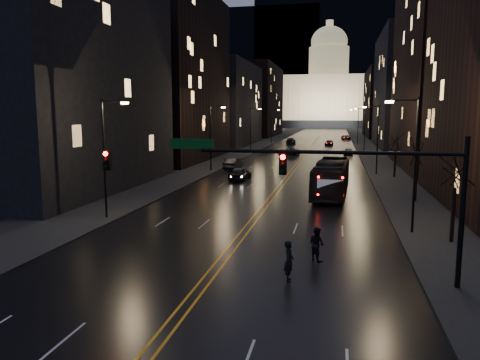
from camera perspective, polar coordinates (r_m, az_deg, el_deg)
The scene contains 37 objects.
ground at distance 24.05m, azimuth -3.39°, elevation -11.26°, with size 900.00×900.00×0.00m, color black.
road at distance 152.20m, azimuth 9.53°, elevation 5.09°, with size 20.00×320.00×0.02m, color black.
sidewalk_left at distance 153.39m, azimuth 4.27°, elevation 5.23°, with size 8.00×320.00×0.16m, color black.
sidewalk_right at distance 152.29m, azimuth 14.82°, elevation 4.96°, with size 8.00×320.00×0.16m, color black.
center_line at distance 152.20m, azimuth 9.53°, elevation 5.09°, with size 0.62×320.00×0.01m, color orange.
building_left_near at distance 51.59m, azimuth -20.18°, elevation 11.04°, with size 12.00×28.00×22.00m, color black.
building_left_mid at distance 80.75m, azimuth -7.98°, elevation 12.39°, with size 12.00×30.00×28.00m, color black.
building_left_far at distance 117.04m, azimuth -1.59°, elevation 9.18°, with size 12.00×34.00×20.00m, color black.
building_left_dist at distance 164.16m, azimuth 2.33°, elevation 9.60°, with size 12.00×40.00×24.00m, color black.
building_right_tall at distance 74.25m, azimuth 24.29°, elevation 16.02°, with size 12.00×30.00×38.00m, color black.
building_right_mid at distance 114.97m, azimuth 19.58°, elevation 10.23°, with size 12.00×34.00×26.00m, color black.
building_right_dist at distance 162.60m, azimuth 17.27°, elevation 8.90°, with size 12.00×40.00×22.00m, color black.
mountain_ridge at distance 407.32m, azimuth 17.10°, elevation 15.90°, with size 520.00×60.00×130.00m, color black.
capitol at distance 272.09m, azimuth 10.65°, elevation 10.00°, with size 90.00×50.00×58.50m.
traffic_signal at distance 22.06m, azimuth 11.47°, elevation 0.48°, with size 17.29×0.45×7.00m.
streetlamp_right_near at distance 32.37m, azimuth 20.32°, elevation 2.52°, with size 2.13×0.25×9.00m.
streetlamp_left_near at distance 36.14m, azimuth -15.99°, elevation 3.25°, with size 2.13×0.25×9.00m.
streetlamp_right_mid at distance 62.13m, azimuth 16.28°, elevation 5.19°, with size 2.13×0.25×9.00m.
streetlamp_left_mid at distance 64.18m, azimuth -3.44°, elevation 5.58°, with size 2.13×0.25×9.00m.
streetlamp_right_far at distance 92.05m, azimuth 14.85°, elevation 6.12°, with size 2.13×0.25×9.00m.
streetlamp_left_far at distance 93.44m, azimuth 1.41°, elevation 6.42°, with size 2.13×0.25×9.00m.
streetlamp_right_dist at distance 122.01m, azimuth 14.12°, elevation 6.59°, with size 2.13×0.25×9.00m.
streetlamp_left_dist at distance 123.06m, azimuth 3.94°, elevation 6.83°, with size 2.13×0.25×9.00m.
tree_right_near at distance 30.89m, azimuth 24.82°, elevation 0.98°, with size 2.40×2.40×6.65m.
tree_right_mid at distance 44.57m, azimuth 20.82°, elevation 3.20°, with size 2.40×2.40×6.65m.
tree_right_far at distance 60.39m, azimuth 18.47°, elevation 4.48°, with size 2.40×2.40×6.65m.
bus at distance 46.20m, azimuth 11.06°, elevation 0.25°, with size 2.91×12.42×3.46m, color black.
oncoming_car_a at distance 55.79m, azimuth -0.00°, elevation 0.78°, with size 1.87×4.64×1.58m, color black.
oncoming_car_b at distance 66.70m, azimuth -0.85°, elevation 2.03°, with size 1.74×4.99×1.65m, color black.
oncoming_car_c at distance 90.10m, azimuth 6.33°, elevation 3.53°, with size 2.42×5.24×1.46m, color black.
oncoming_car_d at distance 122.30m, azimuth 6.22°, elevation 4.77°, with size 2.19×5.38×1.56m, color black.
receding_car_a at distance 69.93m, azimuth 10.64°, elevation 2.04°, with size 1.41×4.04×1.33m, color black.
receding_car_b at distance 89.97m, azimuth 13.08°, elevation 3.37°, with size 1.76×4.36×1.49m, color black.
receding_car_c at distance 117.14m, azimuth 10.80°, elevation 4.46°, with size 1.78×4.39×1.27m, color black.
receding_car_d at distance 143.37m, azimuth 12.80°, elevation 5.09°, with size 2.31×5.02×1.40m, color black.
pedestrian_a at distance 22.75m, azimuth 5.99°, elevation -9.80°, with size 0.72×0.47×1.98m, color black.
pedestrian_b at distance 25.96m, azimuth 9.33°, elevation -7.71°, with size 0.91×0.50×1.87m, color black.
Camera 1 is at (5.98, -21.87, 8.01)m, focal length 35.00 mm.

